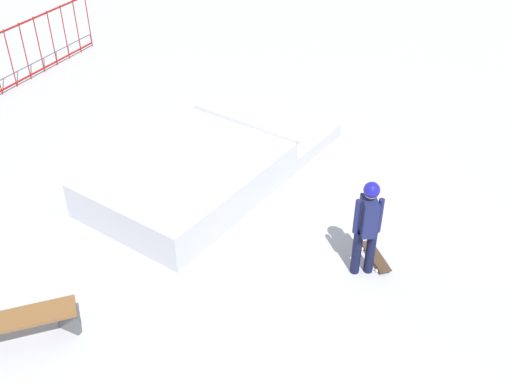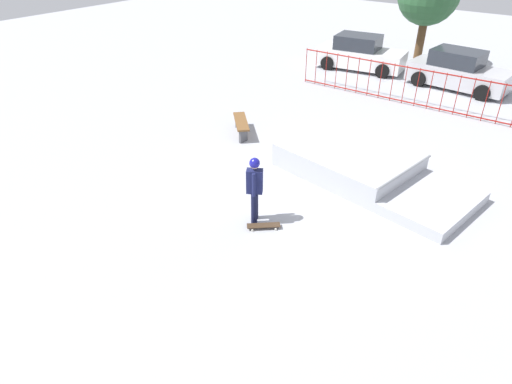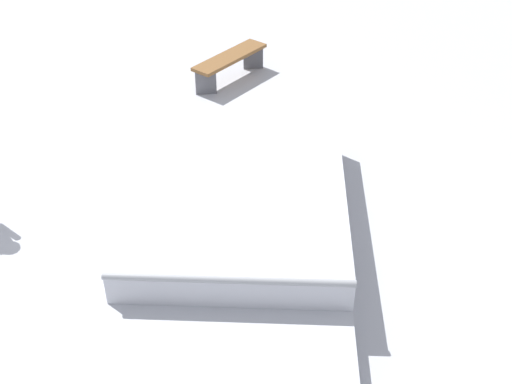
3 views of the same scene
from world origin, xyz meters
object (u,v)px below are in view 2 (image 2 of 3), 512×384
(skater, at_px, (255,185))
(park_bench, at_px, (241,124))
(parked_car_white, at_px, (360,54))
(parked_car_silver, at_px, (458,71))
(skateboard, at_px, (264,226))
(skate_ramp, at_px, (361,167))

(skater, bearing_deg, park_bench, 101.81)
(park_bench, height_order, parked_car_white, parked_car_white)
(parked_car_silver, bearing_deg, park_bench, -109.86)
(park_bench, bearing_deg, skater, -47.89)
(skater, distance_m, skateboard, 1.01)
(park_bench, height_order, parked_car_silver, parked_car_silver)
(skate_ramp, distance_m, park_bench, 4.62)
(parked_car_white, bearing_deg, skater, -82.35)
(skate_ramp, relative_size, park_bench, 4.04)
(parked_car_silver, bearing_deg, skate_ramp, -83.54)
(skate_ramp, distance_m, skateboard, 3.77)
(skate_ramp, bearing_deg, parked_car_white, 125.50)
(skater, bearing_deg, skate_ramp, 42.28)
(skate_ramp, xyz_separation_m, parked_car_white, (-4.81, 9.77, 0.41))
(skateboard, distance_m, parked_car_white, 14.07)
(skate_ramp, height_order, parked_car_silver, parked_car_silver)
(skater, distance_m, parked_car_white, 13.83)
(parked_car_silver, bearing_deg, parked_car_white, -175.42)
(skate_ramp, distance_m, skater, 3.79)
(parked_car_silver, bearing_deg, skater, -88.63)
(skater, height_order, parked_car_silver, skater)
(skater, relative_size, parked_car_white, 0.40)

